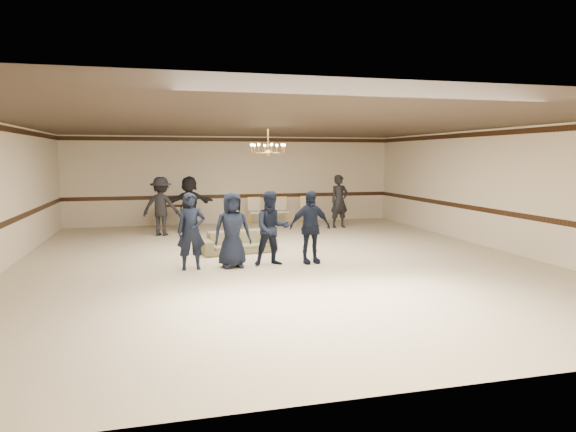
% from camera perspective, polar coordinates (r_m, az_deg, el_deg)
% --- Properties ---
extents(room, '(12.01, 14.01, 3.21)m').
position_cam_1_polar(room, '(11.89, -1.25, 2.60)').
color(room, beige).
rests_on(room, ground).
extents(chair_rail, '(12.00, 0.02, 0.14)m').
position_cam_1_polar(chair_rail, '(18.79, -6.05, 2.25)').
color(chair_rail, black).
rests_on(chair_rail, wall_back).
extents(crown_molding, '(12.00, 0.02, 0.14)m').
position_cam_1_polar(crown_molding, '(18.74, -6.13, 8.60)').
color(crown_molding, black).
rests_on(crown_molding, wall_back).
extents(chandelier, '(0.94, 0.94, 0.89)m').
position_cam_1_polar(chandelier, '(12.84, -2.28, 8.59)').
color(chandelier, '#C28E3E').
rests_on(chandelier, ceiling).
extents(boy_a, '(0.63, 0.43, 1.68)m').
position_cam_1_polar(boy_a, '(11.15, -10.91, -1.72)').
color(boy_a, black).
rests_on(boy_a, floor).
extents(boy_b, '(0.86, 0.59, 1.68)m').
position_cam_1_polar(boy_b, '(11.23, -6.32, -1.58)').
color(boy_b, black).
rests_on(boy_b, floor).
extents(boy_c, '(0.82, 0.64, 1.68)m').
position_cam_1_polar(boy_c, '(11.39, -1.84, -1.42)').
color(boy_c, black).
rests_on(boy_c, floor).
extents(boy_d, '(1.02, 0.50, 1.68)m').
position_cam_1_polar(boy_d, '(11.62, 2.51, -1.27)').
color(boy_d, black).
rests_on(boy_d, floor).
extents(settee, '(1.99, 1.02, 0.55)m').
position_cam_1_polar(settee, '(13.00, -5.66, -2.95)').
color(settee, brown).
rests_on(settee, floor).
extents(adult_left, '(1.34, 1.02, 1.84)m').
position_cam_1_polar(adult_left, '(16.18, -14.16, 1.07)').
color(adult_left, black).
rests_on(adult_left, floor).
extents(adult_mid, '(1.77, 0.84, 1.84)m').
position_cam_1_polar(adult_mid, '(16.90, -11.11, 1.38)').
color(adult_mid, black).
rests_on(adult_mid, floor).
extents(adult_right, '(0.74, 0.55, 1.84)m').
position_cam_1_polar(adult_right, '(17.54, 5.84, 1.66)').
color(adult_right, black).
rests_on(adult_right, floor).
extents(banquet_chair_left, '(0.50, 0.50, 0.98)m').
position_cam_1_polar(banquet_chair_left, '(18.11, -3.76, 0.49)').
color(banquet_chair_left, beige).
rests_on(banquet_chair_left, floor).
extents(banquet_chair_mid, '(0.51, 0.51, 0.98)m').
position_cam_1_polar(banquet_chair_mid, '(18.32, -0.69, 0.57)').
color(banquet_chair_mid, beige).
rests_on(banquet_chair_mid, floor).
extents(banquet_chair_right, '(0.52, 0.52, 0.98)m').
position_cam_1_polar(banquet_chair_right, '(18.58, 2.31, 0.65)').
color(banquet_chair_right, beige).
rests_on(banquet_chair_right, floor).
extents(console_table, '(0.94, 0.42, 0.78)m').
position_cam_1_polar(console_table, '(18.03, -13.30, -0.03)').
color(console_table, '#321A10').
rests_on(console_table, floor).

